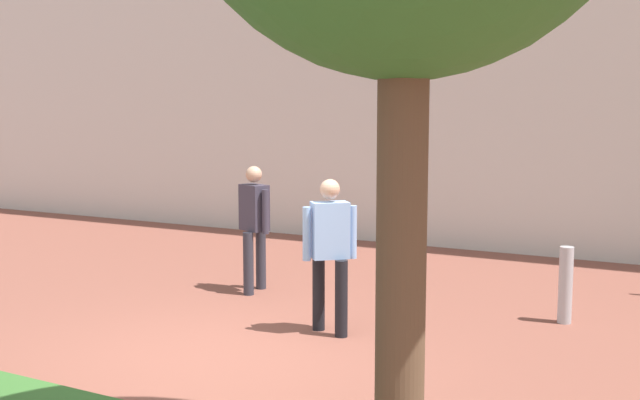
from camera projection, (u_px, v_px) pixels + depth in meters
ground_plane at (212, 361)px, 7.32m from camera, size 60.00×60.00×0.00m
bollard_steel at (566, 285)px, 8.58m from camera, size 0.16×0.16×0.90m
person_shirt_blue at (330, 246)px, 8.11m from camera, size 0.48×0.44×1.72m
person_suited_dark at (254, 220)px, 10.01m from camera, size 0.57×0.51×1.72m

